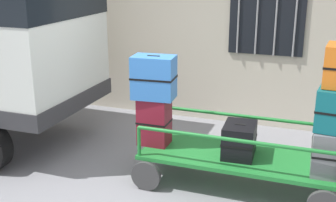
% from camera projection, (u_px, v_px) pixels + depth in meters
% --- Properties ---
extents(ground_plane, '(40.00, 40.00, 0.00)m').
position_uv_depth(ground_plane, '(161.00, 185.00, 5.55)').
color(ground_plane, gray).
extents(luggage_cart, '(2.46, 1.01, 0.43)m').
position_uv_depth(luggage_cart, '(238.00, 161.00, 5.43)').
color(luggage_cart, '#1E722D').
rests_on(luggage_cart, ground).
extents(cart_railing, '(2.35, 0.88, 0.39)m').
position_uv_depth(cart_railing, '(240.00, 131.00, 5.31)').
color(cart_railing, '#1E722D').
rests_on(cart_railing, luggage_cart).
extents(suitcase_left_bottom, '(0.40, 0.32, 0.62)m').
position_uv_depth(suitcase_left_bottom, '(154.00, 121.00, 5.67)').
color(suitcase_left_bottom, maroon).
rests_on(suitcase_left_bottom, luggage_cart).
extents(suitcase_left_middle, '(0.57, 0.40, 0.55)m').
position_uv_depth(suitcase_left_middle, '(154.00, 77.00, 5.49)').
color(suitcase_left_middle, '#3372C6').
rests_on(suitcase_left_middle, suitcase_left_bottom).
extents(suitcase_midleft_bottom, '(0.41, 0.53, 0.41)m').
position_uv_depth(suitcase_midleft_bottom, '(239.00, 140.00, 5.35)').
color(suitcase_midleft_bottom, black).
rests_on(suitcase_midleft_bottom, luggage_cart).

